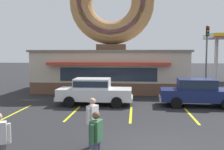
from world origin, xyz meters
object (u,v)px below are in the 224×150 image
(traffic_light_pole, at_px, (207,47))
(pedestrian_leather_jacket_man, at_px, (96,138))
(car_white, at_px, (94,90))
(pedestrian_hooded_kid, at_px, (93,120))
(trash_bin, at_px, (203,89))
(car_navy, at_px, (198,91))

(traffic_light_pole, bearing_deg, pedestrian_leather_jacket_man, -112.13)
(car_white, distance_m, pedestrian_hooded_kid, 7.21)
(car_white, bearing_deg, trash_bin, 27.42)
(car_white, height_order, trash_bin, car_white)
(car_navy, relative_size, traffic_light_pole, 0.80)
(traffic_light_pole, bearing_deg, car_white, -130.89)
(car_navy, relative_size, pedestrian_hooded_kid, 2.83)
(car_white, bearing_deg, traffic_light_pole, 49.11)
(car_white, relative_size, pedestrian_hooded_kid, 2.80)
(pedestrian_hooded_kid, bearing_deg, car_navy, 55.08)
(car_white, relative_size, trash_bin, 4.69)
(pedestrian_leather_jacket_man, relative_size, trash_bin, 1.59)
(car_navy, height_order, pedestrian_hooded_kid, pedestrian_hooded_kid)
(pedestrian_hooded_kid, bearing_deg, traffic_light_pole, 65.15)
(pedestrian_hooded_kid, xyz_separation_m, traffic_light_pole, (8.34, 18.01, 2.80))
(traffic_light_pole, bearing_deg, pedestrian_hooded_kid, -114.85)
(trash_bin, xyz_separation_m, traffic_light_pole, (2.09, 7.07, 3.21))
(car_white, relative_size, traffic_light_pole, 0.79)
(car_white, xyz_separation_m, pedestrian_leather_jacket_man, (1.44, -8.75, -0.02))
(pedestrian_hooded_kid, bearing_deg, trash_bin, 60.24)
(car_white, height_order, car_navy, same)
(pedestrian_hooded_kid, relative_size, traffic_light_pole, 0.28)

